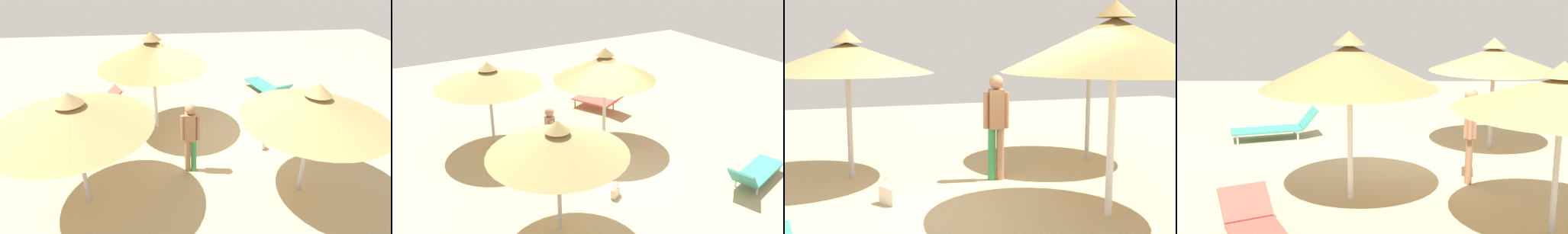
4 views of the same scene
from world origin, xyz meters
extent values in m
cube|color=tan|center=(0.00, 0.00, -0.05)|extent=(24.00, 24.00, 0.10)
cylinder|color=#B2B2B7|center=(-2.44, -1.71, 1.07)|extent=(0.09, 0.09, 2.13)
cone|color=tan|center=(-2.44, -1.71, 2.04)|extent=(2.84, 2.84, 0.51)
cone|color=tan|center=(-2.44, -1.71, 2.39)|extent=(0.51, 0.51, 0.22)
cylinder|color=#B2B2B7|center=(-2.34, 2.78, 1.05)|extent=(0.09, 0.09, 2.10)
cone|color=tan|center=(-2.34, 2.78, 2.05)|extent=(2.97, 2.97, 0.46)
cone|color=tan|center=(-2.34, 2.78, 2.38)|extent=(0.53, 0.53, 0.22)
cylinder|color=white|center=(0.58, 1.39, 1.10)|extent=(0.10, 0.10, 2.20)
cone|color=#997A47|center=(0.58, 1.39, 2.25)|extent=(2.89, 2.89, 0.70)
cone|color=#997A47|center=(0.58, 1.39, 2.70)|extent=(0.52, 0.52, 0.22)
cube|color=teal|center=(2.76, -2.47, 0.25)|extent=(1.79, 1.12, 0.05)
cylinder|color=silver|center=(3.35, -2.00, 0.11)|extent=(0.04, 0.04, 0.22)
cylinder|color=silver|center=(3.51, -2.52, 0.11)|extent=(0.04, 0.04, 0.22)
cylinder|color=silver|center=(2.01, -2.42, 0.11)|extent=(0.04, 0.04, 0.22)
cylinder|color=silver|center=(2.17, -2.94, 0.11)|extent=(0.04, 0.04, 0.22)
cube|color=teal|center=(1.79, -2.78, 0.49)|extent=(0.58, 0.74, 0.46)
cylinder|color=brown|center=(1.59, 2.96, 0.13)|extent=(0.04, 0.04, 0.27)
cube|color=#CC4C3F|center=(2.00, 2.79, 0.50)|extent=(0.82, 0.71, 0.40)
cylinder|color=#A57554|center=(-1.53, 0.65, 0.44)|extent=(0.13, 0.13, 0.87)
cylinder|color=#338C4C|center=(-1.56, 0.51, 0.44)|extent=(0.13, 0.13, 0.87)
cube|color=#A57554|center=(-1.54, 0.58, 1.20)|extent=(0.26, 0.28, 0.65)
sphere|color=#A57554|center=(-1.54, 0.58, 1.64)|extent=(0.24, 0.24, 0.24)
cylinder|color=#A57554|center=(-1.51, 0.75, 1.17)|extent=(0.09, 0.09, 0.60)
cylinder|color=#A57554|center=(-1.57, 0.41, 1.17)|extent=(0.09, 0.09, 0.60)
cube|color=beige|center=(-0.79, -1.31, 0.13)|extent=(0.31, 0.26, 0.25)
torus|color=beige|center=(-0.79, -1.31, 0.30)|extent=(0.19, 0.14, 0.21)
camera|label=1|loc=(-7.35, 1.08, 4.63)|focal=28.23mm
camera|label=2|loc=(-5.75, -8.58, 5.92)|focal=40.47mm
camera|label=3|loc=(6.10, -2.26, 2.27)|focal=45.91mm
camera|label=4|loc=(0.20, 9.66, 3.25)|focal=47.80mm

